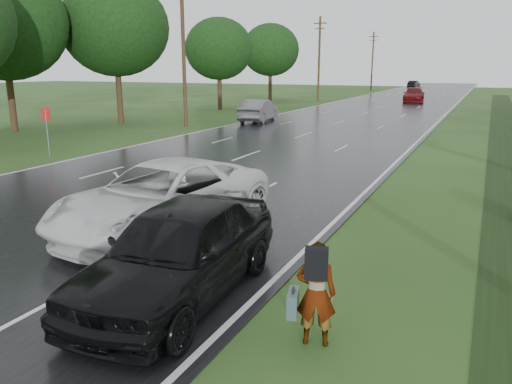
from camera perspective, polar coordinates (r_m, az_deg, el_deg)
The scene contains 18 objects.
road at distance 51.30m, azimuth 13.47°, elevation 9.13°, with size 14.00×180.00×0.04m, color black.
edge_stripe_east at distance 50.38m, azimuth 21.08°, elevation 8.53°, with size 0.12×180.00×0.01m, color silver.
edge_stripe_west at distance 53.07m, azimuth 6.23°, elevation 9.61°, with size 0.12×180.00×0.01m, color silver.
center_line at distance 51.30m, azimuth 13.47°, elevation 9.16°, with size 0.12×180.00×0.01m, color silver.
road_sign at distance 25.52m, azimuth -22.85°, elevation 7.41°, with size 0.50×0.06×2.30m.
utility_pole_mid at distance 35.87m, azimuth -8.29°, elevation 15.67°, with size 1.60×0.26×10.00m.
utility_pole_far at distance 63.18m, azimuth 7.23°, elevation 14.97°, with size 1.60×0.26×10.00m.
utility_pole_distant at distance 92.18m, azimuth 13.16°, elevation 14.42°, with size 1.60×0.26×10.00m.
tree_west_c at distance 39.40m, azimuth -15.82°, elevation 17.65°, with size 7.80×7.80×10.43m.
tree_west_d at distance 50.46m, azimuth -4.26°, elevation 16.00°, with size 6.60×6.60×8.80m.
tree_west_e at distance 36.61m, azimuth -27.00°, elevation 16.88°, with size 8.00×8.00×10.44m.
tree_west_f at distance 63.31m, azimuth 1.65°, elevation 15.92°, with size 7.00×7.00×9.29m.
pedestrian at distance 7.68m, azimuth 6.73°, elevation -11.31°, with size 0.84×0.65×1.66m.
white_pickup at distance 12.86m, azimuth -10.54°, elevation -0.62°, with size 2.93×6.34×1.76m, color silver.
dark_sedan at distance 9.16m, azimuth -8.76°, elevation -6.56°, with size 2.11×5.24×1.78m, color black.
silver_sedan at distance 38.69m, azimuth 0.29°, elevation 9.28°, with size 1.78×5.09×1.68m, color gray.
far_car_red at distance 63.23m, azimuth 17.60°, elevation 10.53°, with size 2.38×5.84×1.70m, color #660B0E.
far_car_dark at distance 106.02m, azimuth 17.59°, elevation 11.65°, with size 1.51×4.33×1.43m, color black.
Camera 1 is at (10.29, -5.09, 4.14)m, focal length 35.00 mm.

